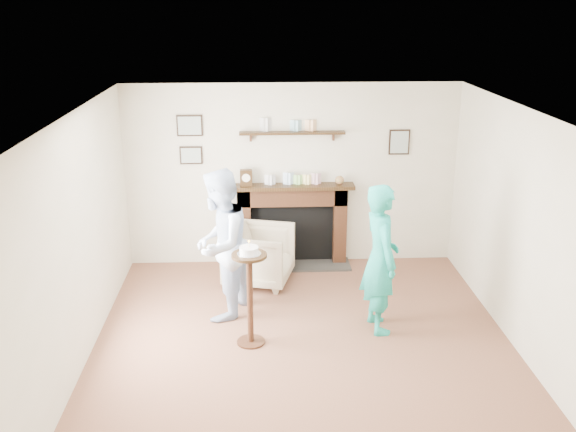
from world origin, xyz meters
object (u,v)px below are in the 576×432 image
at_px(man, 222,314).
at_px(pedestal_table, 250,281).
at_px(woman, 377,327).
at_px(armchair, 260,282).

xyz_separation_m(man, pedestal_table, (0.34, -0.68, 0.73)).
relative_size(woman, pedestal_table, 1.42).
relative_size(armchair, pedestal_table, 0.69).
bearing_deg(woman, pedestal_table, 92.91).
xyz_separation_m(armchair, woman, (1.32, -1.31, 0.00)).
distance_m(armchair, pedestal_table, 1.74).
bearing_deg(man, armchair, 170.71).
distance_m(man, pedestal_table, 1.05).
relative_size(man, woman, 1.04).
bearing_deg(woman, armchair, 37.39).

